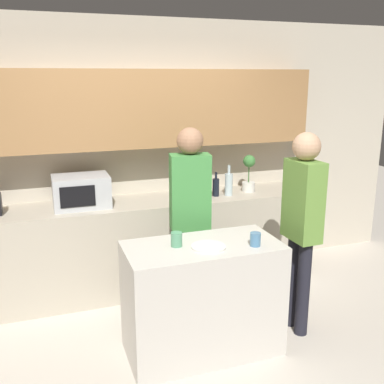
{
  "coord_description": "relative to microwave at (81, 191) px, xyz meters",
  "views": [
    {
      "loc": [
        -0.9,
        -2.83,
        2.14
      ],
      "look_at": [
        0.22,
        0.4,
        1.25
      ],
      "focal_mm": 42.0,
      "sensor_mm": 36.0,
      "label": 1
    }
  ],
  "objects": [
    {
      "name": "person_center",
      "position": [
        1.64,
        -1.22,
        -0.06
      ],
      "size": [
        0.22,
        0.35,
        1.71
      ],
      "rotation": [
        0.0,
        0.0,
        -4.68
      ],
      "color": "black",
      "rests_on": "ground_plane"
    },
    {
      "name": "bottle_0",
      "position": [
        0.92,
        -0.0,
        -0.06
      ],
      "size": [
        0.08,
        0.08,
        0.23
      ],
      "color": "silver",
      "rests_on": "back_counter"
    },
    {
      "name": "plate_on_island",
      "position": [
        0.78,
        -1.31,
        -0.17
      ],
      "size": [
        0.26,
        0.26,
        0.01
      ],
      "color": "white",
      "rests_on": "kitchen_island"
    },
    {
      "name": "person_left",
      "position": [
        0.85,
        -0.68,
        -0.05
      ],
      "size": [
        0.37,
        0.24,
        1.72
      ],
      "rotation": [
        0.0,
        0.0,
        -3.3
      ],
      "color": "black",
      "rests_on": "ground_plane"
    },
    {
      "name": "bottle_2",
      "position": [
        1.13,
        -0.03,
        -0.06
      ],
      "size": [
        0.06,
        0.06,
        0.25
      ],
      "color": "silver",
      "rests_on": "back_counter"
    },
    {
      "name": "bottle_1",
      "position": [
        1.03,
        -0.0,
        -0.05
      ],
      "size": [
        0.06,
        0.06,
        0.25
      ],
      "color": "silver",
      "rests_on": "back_counter"
    },
    {
      "name": "potted_plant",
      "position": [
        1.75,
        0.0,
        0.05
      ],
      "size": [
        0.14,
        0.14,
        0.4
      ],
      "color": "silver",
      "rests_on": "back_counter"
    },
    {
      "name": "microwave",
      "position": [
        0.0,
        0.0,
        0.0
      ],
      "size": [
        0.52,
        0.39,
        0.3
      ],
      "color": "#B7BABC",
      "rests_on": "back_counter"
    },
    {
      "name": "bottle_4",
      "position": [
        1.35,
        -0.06,
        -0.05
      ],
      "size": [
        0.07,
        0.07,
        0.25
      ],
      "color": "black",
      "rests_on": "back_counter"
    },
    {
      "name": "cup_0",
      "position": [
        0.57,
        -1.21,
        -0.13
      ],
      "size": [
        0.09,
        0.09,
        0.11
      ],
      "color": "#559A70",
      "rests_on": "kitchen_island"
    },
    {
      "name": "back_wall",
      "position": [
        0.54,
        0.27,
        0.46
      ],
      "size": [
        6.4,
        0.4,
        2.7
      ],
      "color": "beige",
      "rests_on": "ground_plane"
    },
    {
      "name": "back_counter",
      "position": [
        0.54,
        -0.0,
        -0.62
      ],
      "size": [
        3.6,
        0.62,
        0.93
      ],
      "color": "#B7AD99",
      "rests_on": "ground_plane"
    },
    {
      "name": "kitchen_island",
      "position": [
        0.76,
        -1.24,
        -0.63
      ],
      "size": [
        1.19,
        0.6,
        0.9
      ],
      "color": "beige",
      "rests_on": "ground_plane"
    },
    {
      "name": "bottle_5",
      "position": [
        1.48,
        -0.08,
        -0.03
      ],
      "size": [
        0.08,
        0.08,
        0.32
      ],
      "color": "silver",
      "rests_on": "back_counter"
    },
    {
      "name": "ground_plane",
      "position": [
        0.54,
        -1.39,
        -1.08
      ],
      "size": [
        14.0,
        14.0,
        0.0
      ],
      "primitive_type": "plane",
      "color": "beige"
    },
    {
      "name": "bottle_3",
      "position": [
        1.25,
        -0.06,
        -0.06
      ],
      "size": [
        0.08,
        0.08,
        0.24
      ],
      "color": "maroon",
      "rests_on": "back_counter"
    },
    {
      "name": "cup_1",
      "position": [
        1.13,
        -1.39,
        -0.13
      ],
      "size": [
        0.08,
        0.08,
        0.1
      ],
      "color": "teal",
      "rests_on": "kitchen_island"
    }
  ]
}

